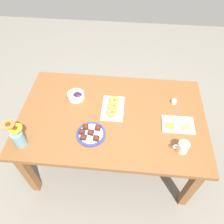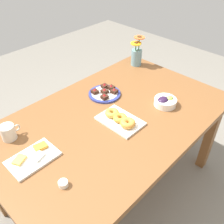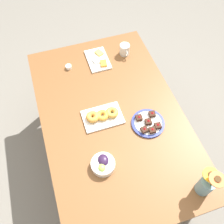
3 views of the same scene
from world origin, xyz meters
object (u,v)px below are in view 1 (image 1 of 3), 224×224
(coffee_mug, at_px, (183,147))
(flower_vase, at_px, (18,137))
(croissant_platter, at_px, (113,107))
(dessert_plate, at_px, (91,134))
(dining_table, at_px, (112,121))
(cheese_platter, at_px, (178,125))
(jam_cup_honey, at_px, (174,102))
(grape_bowl, at_px, (76,95))

(coffee_mug, relative_size, flower_vase, 0.47)
(croissant_platter, distance_m, dessert_plate, 0.33)
(dining_table, height_order, cheese_platter, cheese_platter)
(jam_cup_honey, bearing_deg, grape_bowl, 1.44)
(cheese_platter, relative_size, jam_cup_honey, 5.42)
(flower_vase, bearing_deg, grape_bowl, -121.84)
(jam_cup_honey, bearing_deg, croissant_platter, 12.78)
(croissant_platter, height_order, jam_cup_honey, croissant_platter)
(dining_table, relative_size, grape_bowl, 10.49)
(dining_table, xyz_separation_m, dessert_plate, (0.15, 0.22, 0.10))
(croissant_platter, bearing_deg, coffee_mug, 146.43)
(grape_bowl, xyz_separation_m, croissant_platter, (-0.35, 0.10, -0.01))
(coffee_mug, xyz_separation_m, cheese_platter, (0.01, -0.24, -0.04))
(croissant_platter, height_order, dessert_plate, same)
(dining_table, height_order, croissant_platter, croissant_platter)
(croissant_platter, xyz_separation_m, dessert_plate, (0.15, 0.29, -0.01))
(cheese_platter, bearing_deg, flower_vase, 13.48)
(coffee_mug, bearing_deg, dining_table, -27.88)
(grape_bowl, distance_m, croissant_platter, 0.36)
(grape_bowl, height_order, dessert_plate, grape_bowl)
(cheese_platter, distance_m, jam_cup_honey, 0.25)
(dining_table, relative_size, flower_vase, 6.36)
(grape_bowl, bearing_deg, flower_vase, 58.16)
(grape_bowl, bearing_deg, jam_cup_honey, -178.56)
(grape_bowl, height_order, flower_vase, flower_vase)
(croissant_platter, distance_m, jam_cup_honey, 0.55)
(jam_cup_honey, height_order, dessert_plate, dessert_plate)
(croissant_platter, bearing_deg, jam_cup_honey, -167.22)
(grape_bowl, distance_m, cheese_platter, 0.93)
(cheese_platter, xyz_separation_m, dessert_plate, (0.70, 0.16, 0.00))
(cheese_platter, xyz_separation_m, flower_vase, (1.22, 0.29, 0.08))
(dining_table, xyz_separation_m, cheese_platter, (-0.55, 0.06, 0.10))
(jam_cup_honey, bearing_deg, cheese_platter, 91.80)
(grape_bowl, distance_m, flower_vase, 0.62)
(dining_table, distance_m, coffee_mug, 0.64)
(coffee_mug, height_order, cheese_platter, coffee_mug)
(coffee_mug, xyz_separation_m, grape_bowl, (0.90, -0.47, -0.02))
(coffee_mug, distance_m, jam_cup_honey, 0.49)
(cheese_platter, xyz_separation_m, jam_cup_honey, (0.01, -0.25, 0.01))
(cheese_platter, relative_size, flower_vase, 1.03)
(grape_bowl, bearing_deg, dining_table, 153.48)
(cheese_platter, height_order, jam_cup_honey, cheese_platter)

